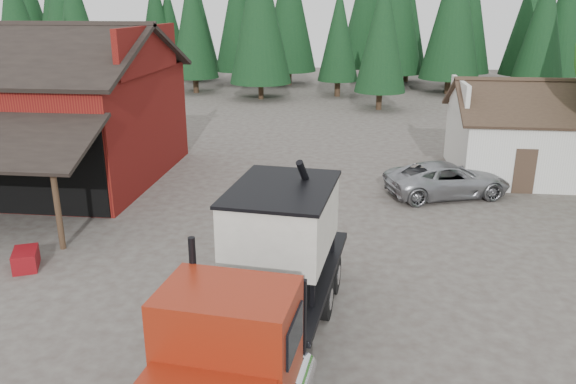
# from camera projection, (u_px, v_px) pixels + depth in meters

# --- Properties ---
(ground) EXTENTS (120.00, 120.00, 0.00)m
(ground) POSITION_uv_depth(u_px,v_px,m) (209.00, 287.00, 16.46)
(ground) COLOR #473D38
(ground) RESTS_ON ground
(red_barn) EXTENTS (12.80, 13.63, 7.18)m
(red_barn) POSITION_uv_depth(u_px,v_px,m) (29.00, 121.00, 26.14)
(red_barn) COLOR maroon
(red_barn) RESTS_ON ground
(farmhouse) EXTENTS (8.60, 6.42, 4.65)m
(farmhouse) POSITION_uv_depth(u_px,v_px,m) (541.00, 141.00, 26.73)
(farmhouse) COLOR silver
(farmhouse) RESTS_ON ground
(conifer_backdrop) EXTENTS (76.00, 16.00, 16.00)m
(conifer_backdrop) POSITION_uv_depth(u_px,v_px,m) (314.00, 87.00, 56.00)
(conifer_backdrop) COLOR #103219
(conifer_backdrop) RESTS_ON ground
(near_pine_a) EXTENTS (4.40, 4.40, 11.40)m
(near_pine_a) POSITION_uv_depth(u_px,v_px,m) (17.00, 24.00, 43.20)
(near_pine_a) COLOR #382619
(near_pine_a) RESTS_ON ground
(near_pine_b) EXTENTS (3.96, 3.96, 10.40)m
(near_pine_b) POSITION_uv_depth(u_px,v_px,m) (383.00, 32.00, 42.16)
(near_pine_b) COLOR #382619
(near_pine_b) RESTS_ON ground
(near_pine_d) EXTENTS (5.28, 5.28, 13.40)m
(near_pine_d) POSITION_uv_depth(u_px,v_px,m) (260.00, 10.00, 46.55)
(near_pine_d) COLOR #382619
(near_pine_d) RESTS_ON ground
(feed_truck) EXTENTS (3.48, 9.56, 4.22)m
(feed_truck) POSITION_uv_depth(u_px,v_px,m) (266.00, 277.00, 12.79)
(feed_truck) COLOR black
(feed_truck) RESTS_ON ground
(silver_car) EXTENTS (5.79, 3.98, 1.47)m
(silver_car) POSITION_uv_depth(u_px,v_px,m) (447.00, 179.00, 24.07)
(silver_car) COLOR #9C9EA3
(silver_car) RESTS_ON ground
(equip_box) EXTENTS (1.09, 1.29, 0.60)m
(equip_box) POSITION_uv_depth(u_px,v_px,m) (26.00, 259.00, 17.56)
(equip_box) COLOR maroon
(equip_box) RESTS_ON ground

